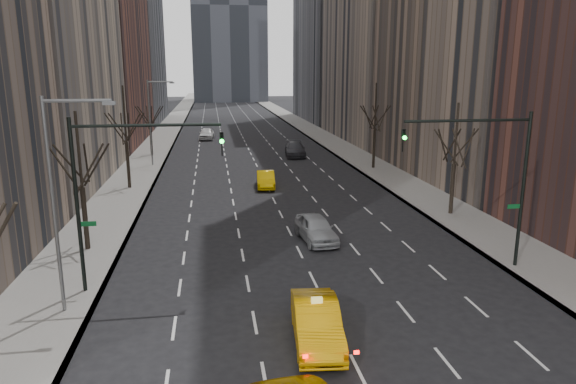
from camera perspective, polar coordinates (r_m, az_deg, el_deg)
name	(u,v)px	position (r m, az deg, el deg)	size (l,w,h in m)	color
sidewalk_left	(163,137)	(82.26, -13.72, 5.96)	(4.50, 320.00, 0.15)	slate
sidewalk_right	(318,134)	(83.65, 3.33, 6.44)	(4.50, 320.00, 0.15)	slate
tree_lw_b	(82,188)	(30.85, -21.89, 0.43)	(3.36, 3.50, 7.82)	black
tree_lw_c	(127,143)	(46.28, -17.50, 5.20)	(3.36, 3.50, 8.74)	black
tree_lw_d	(150,127)	(64.05, -15.05, 7.03)	(3.36, 3.50, 7.36)	black
tree_rw_b	(454,164)	(37.81, 17.97, 2.97)	(3.36, 3.50, 7.82)	black
tree_rw_c	(375,131)	(54.30, 9.61, 6.75)	(3.36, 3.50, 8.74)	black
traffic_mast_left	(114,177)	(24.15, -18.75, 1.62)	(6.69, 0.39, 8.00)	black
traffic_mast_right	(494,166)	(27.48, 21.94, 2.71)	(6.69, 0.39, 8.00)	black
streetlight_near	(61,185)	(22.60, -23.96, 0.75)	(2.83, 0.22, 9.00)	slate
streetlight_far	(153,114)	(56.80, -14.77, 8.38)	(2.83, 0.22, 9.00)	slate
taxi_sedan	(317,322)	(20.09, 3.19, -14.25)	(1.69, 4.85, 1.60)	#EAA004
silver_sedan_ahead	(316,228)	(31.21, 3.13, -4.04)	(1.85, 4.59, 1.56)	#979A9E
far_taxi	(266,179)	(45.38, -2.50, 1.40)	(1.52, 4.35, 1.43)	#DDAC04
far_suv_grey	(295,149)	(62.20, 0.79, 4.78)	(2.35, 5.77, 1.67)	#323237
far_car_white	(207,134)	(78.49, -9.03, 6.42)	(2.03, 5.05, 1.72)	white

